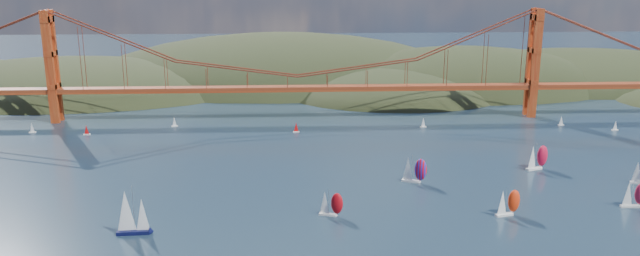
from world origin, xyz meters
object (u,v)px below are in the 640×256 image
object	(u,v)px
racer_rwb	(414,169)
racer_3	(537,157)
racer_0	(331,203)
racer_1	(508,202)
sloop_navy	(131,213)
racer_2	(634,194)

from	to	relation	value
racer_rwb	racer_3	bearing A→B (deg)	37.64
racer_0	racer_1	distance (m)	54.94
sloop_navy	racer_rwb	bearing A→B (deg)	20.73
racer_1	racer_rwb	distance (m)	39.49
racer_3	racer_2	bearing A→B (deg)	-87.56
sloop_navy	racer_3	bearing A→B (deg)	17.21
racer_1	racer_3	distance (m)	51.67
sloop_navy	racer_rwb	world-z (taller)	sloop_navy
racer_1	racer_3	bearing A→B (deg)	43.18
racer_rwb	racer_1	bearing A→B (deg)	-30.45
racer_0	racer_3	size ratio (longest dim) A/B	0.83
racer_1	racer_2	bearing A→B (deg)	-9.42
racer_1	racer_rwb	xyz separation A→B (m)	(-22.99, 32.10, 0.45)
sloop_navy	racer_2	bearing A→B (deg)	1.38
racer_2	racer_3	world-z (taller)	racer_3
racer_0	racer_2	bearing A→B (deg)	19.04
racer_1	racer_2	distance (m)	43.07
racer_3	racer_rwb	xyz separation A→B (m)	(-49.71, -12.12, -0.10)
racer_2	racer_rwb	distance (m)	71.29
racer_3	racer_rwb	distance (m)	51.17
racer_1	racer_2	xyz separation A→B (m)	(42.82, 4.70, 0.07)
sloop_navy	racer_2	world-z (taller)	sloop_navy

